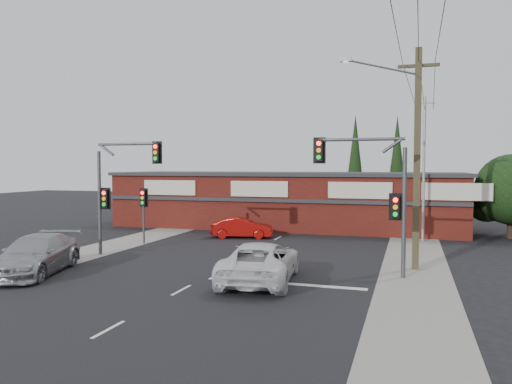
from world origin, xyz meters
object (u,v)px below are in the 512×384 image
(silver_suv, at_px, (35,255))
(red_sedan, at_px, (242,228))
(shop_building, at_px, (287,199))
(white_suv, at_px, (260,262))
(utility_pole, at_px, (414,151))

(silver_suv, bearing_deg, red_sedan, 52.89)
(red_sedan, relative_size, shop_building, 0.15)
(white_suv, height_order, silver_suv, silver_suv)
(shop_building, bearing_deg, red_sedan, -100.71)
(white_suv, height_order, shop_building, shop_building)
(white_suv, distance_m, shop_building, 18.77)
(silver_suv, xyz_separation_m, utility_pole, (15.76, 5.90, 4.56))
(utility_pole, bearing_deg, shop_building, 123.76)
(silver_suv, relative_size, shop_building, 0.21)
(silver_suv, bearing_deg, shop_building, 56.45)
(white_suv, height_order, red_sedan, white_suv)
(white_suv, relative_size, shop_building, 0.21)
(white_suv, bearing_deg, red_sedan, -74.38)
(red_sedan, xyz_separation_m, shop_building, (1.30, 6.87, 1.47))
(silver_suv, distance_m, shop_building, 20.94)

